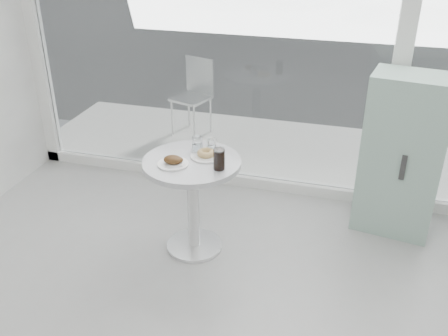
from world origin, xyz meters
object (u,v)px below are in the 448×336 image
(patio_chair, at_px, (195,91))
(plate_fritter, at_px, (174,161))
(water_tumbler_b, at_px, (212,147))
(plate_donut, at_px, (206,154))
(water_tumbler_a, at_px, (197,145))
(cola_glass, at_px, (219,159))
(main_table, at_px, (193,187))
(mint_cabinet, at_px, (402,156))

(patio_chair, relative_size, plate_fritter, 3.87)
(water_tumbler_b, bearing_deg, plate_donut, -103.75)
(plate_donut, height_order, water_tumbler_a, water_tumbler_a)
(cola_glass, bearing_deg, water_tumbler_b, 118.48)
(plate_fritter, distance_m, cola_glass, 0.33)
(water_tumbler_a, height_order, cola_glass, cola_glass)
(main_table, relative_size, plate_fritter, 3.45)
(mint_cabinet, bearing_deg, plate_fritter, -142.83)
(patio_chair, distance_m, water_tumbler_a, 2.09)
(mint_cabinet, height_order, cola_glass, mint_cabinet)
(water_tumbler_b, xyz_separation_m, cola_glass, (0.13, -0.23, 0.02))
(mint_cabinet, height_order, plate_donut, mint_cabinet)
(plate_donut, bearing_deg, patio_chair, 111.28)
(water_tumbler_a, distance_m, cola_glass, 0.32)
(mint_cabinet, bearing_deg, water_tumbler_b, -147.83)
(main_table, bearing_deg, cola_glass, -18.41)
(main_table, height_order, plate_donut, plate_donut)
(water_tumbler_b, bearing_deg, plate_fritter, -128.57)
(main_table, bearing_deg, water_tumbler_a, 90.87)
(plate_fritter, bearing_deg, water_tumbler_b, 51.43)
(main_table, bearing_deg, plate_fritter, -134.94)
(mint_cabinet, xyz_separation_m, patio_chair, (-2.19, 1.35, -0.12))
(main_table, bearing_deg, mint_cabinet, 26.35)
(plate_donut, relative_size, cola_glass, 1.50)
(main_table, relative_size, mint_cabinet, 0.59)
(main_table, xyz_separation_m, mint_cabinet, (1.50, 0.74, 0.11))
(plate_donut, bearing_deg, mint_cabinet, 25.08)
(plate_donut, bearing_deg, water_tumbler_b, 76.25)
(water_tumbler_a, distance_m, water_tumbler_b, 0.11)
(cola_glass, bearing_deg, plate_donut, 132.52)
(water_tumbler_a, bearing_deg, plate_donut, -34.82)
(patio_chair, height_order, water_tumbler_b, patio_chair)
(mint_cabinet, distance_m, water_tumbler_a, 1.62)
(plate_fritter, distance_m, plate_donut, 0.26)
(patio_chair, height_order, plate_donut, patio_chair)
(main_table, height_order, mint_cabinet, mint_cabinet)
(main_table, relative_size, water_tumbler_a, 6.14)
(main_table, bearing_deg, patio_chair, 108.45)
(main_table, relative_size, patio_chair, 0.89)
(main_table, distance_m, plate_donut, 0.27)
(mint_cabinet, relative_size, plate_fritter, 5.90)
(main_table, height_order, water_tumbler_b, water_tumbler_b)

